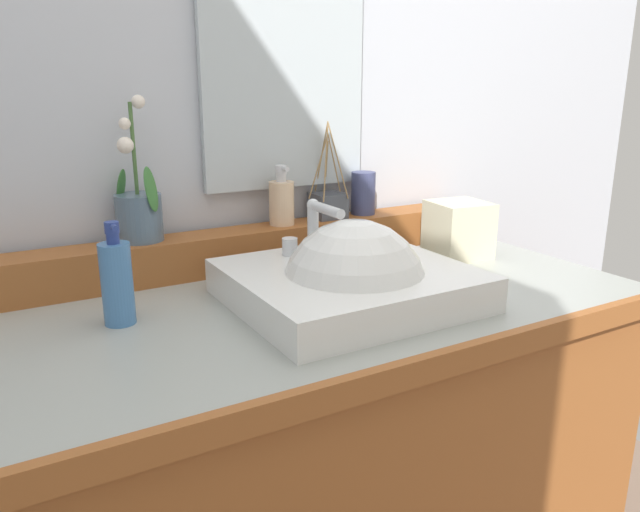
{
  "coord_description": "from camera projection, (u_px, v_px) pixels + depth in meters",
  "views": [
    {
      "loc": [
        -0.53,
        -0.99,
        1.23
      ],
      "look_at": [
        0.03,
        -0.02,
        0.92
      ],
      "focal_mm": 33.98,
      "sensor_mm": 36.0,
      "label": 1
    }
  ],
  "objects": [
    {
      "name": "back_ledge",
      "position": [
        249.0,
        248.0,
        1.4
      ],
      "size": [
        1.28,
        0.1,
        0.09
      ],
      "primitive_type": "cube",
      "color": "#985527",
      "rests_on": "vanity_cabinet"
    },
    {
      "name": "mirror",
      "position": [
        285.0,
        67.0,
        1.4
      ],
      "size": [
        0.41,
        0.02,
        0.55
      ],
      "primitive_type": "cube",
      "color": "silver"
    },
    {
      "name": "wall_back",
      "position": [
        213.0,
        24.0,
        1.4
      ],
      "size": [
        2.85,
        0.2,
        2.74
      ],
      "primitive_type": "cube",
      "color": "silver",
      "rests_on": "ground"
    },
    {
      "name": "tissue_box",
      "position": [
        458.0,
        230.0,
        1.47
      ],
      "size": [
        0.15,
        0.15,
        0.14
      ],
      "primitive_type": "cube",
      "rotation": [
        0.0,
        0.0,
        -0.13
      ],
      "color": "beige",
      "rests_on": "vanity_cabinet"
    },
    {
      "name": "tumbler_cup",
      "position": [
        363.0,
        193.0,
        1.54
      ],
      "size": [
        0.06,
        0.06,
        0.11
      ],
      "primitive_type": "cylinder",
      "color": "#3E446D",
      "rests_on": "back_ledge"
    },
    {
      "name": "potted_plant",
      "position": [
        138.0,
        209.0,
        1.26
      ],
      "size": [
        0.1,
        0.11,
        0.3
      ],
      "color": "slate",
      "rests_on": "back_ledge"
    },
    {
      "name": "sink_basin",
      "position": [
        352.0,
        289.0,
        1.16
      ],
      "size": [
        0.44,
        0.4,
        0.3
      ],
      "color": "white",
      "rests_on": "vanity_cabinet"
    },
    {
      "name": "vanity_cabinet",
      "position": [
        305.0,
        481.0,
        1.3
      ],
      "size": [
        1.36,
        0.66,
        0.83
      ],
      "color": "#985527",
      "rests_on": "ground"
    },
    {
      "name": "lotion_bottle",
      "position": [
        117.0,
        281.0,
        1.05
      ],
      "size": [
        0.05,
        0.06,
        0.18
      ],
      "color": "teal",
      "rests_on": "vanity_cabinet"
    },
    {
      "name": "reed_diffuser",
      "position": [
        328.0,
        204.0,
        1.5
      ],
      "size": [
        0.1,
        0.1,
        0.23
      ],
      "color": "#464B55",
      "rests_on": "back_ledge"
    },
    {
      "name": "soap_dispenser",
      "position": [
        282.0,
        201.0,
        1.42
      ],
      "size": [
        0.06,
        0.06,
        0.14
      ],
      "color": "beige",
      "rests_on": "back_ledge"
    }
  ]
}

